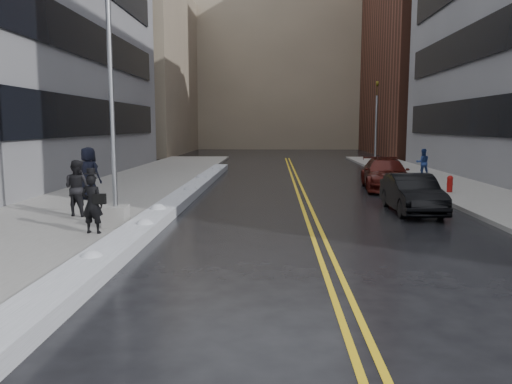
# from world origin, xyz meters

# --- Properties ---
(ground) EXTENTS (160.00, 160.00, 0.00)m
(ground) POSITION_xyz_m (0.00, 0.00, 0.00)
(ground) COLOR black
(ground) RESTS_ON ground
(sidewalk_west) EXTENTS (5.50, 50.00, 0.15)m
(sidewalk_west) POSITION_xyz_m (-5.75, 10.00, 0.07)
(sidewalk_west) COLOR gray
(sidewalk_west) RESTS_ON ground
(sidewalk_east) EXTENTS (4.00, 50.00, 0.15)m
(sidewalk_east) POSITION_xyz_m (10.00, 10.00, 0.07)
(sidewalk_east) COLOR gray
(sidewalk_east) RESTS_ON ground
(lane_line_left) EXTENTS (0.12, 50.00, 0.01)m
(lane_line_left) POSITION_xyz_m (2.35, 10.00, 0.00)
(lane_line_left) COLOR gold
(lane_line_left) RESTS_ON ground
(lane_line_right) EXTENTS (0.12, 50.00, 0.01)m
(lane_line_right) POSITION_xyz_m (2.65, 10.00, 0.00)
(lane_line_right) COLOR gold
(lane_line_right) RESTS_ON ground
(snow_ridge) EXTENTS (0.90, 30.00, 0.34)m
(snow_ridge) POSITION_xyz_m (-2.45, 8.00, 0.17)
(snow_ridge) COLOR silver
(snow_ridge) RESTS_ON ground
(building_west_far) EXTENTS (14.00, 22.00, 18.00)m
(building_west_far) POSITION_xyz_m (-15.50, 44.00, 9.00)
(building_west_far) COLOR gray
(building_west_far) RESTS_ON ground
(building_east_far) EXTENTS (14.00, 20.00, 28.00)m
(building_east_far) POSITION_xyz_m (19.00, 42.00, 14.00)
(building_east_far) COLOR #562D21
(building_east_far) RESTS_ON ground
(building_far) EXTENTS (36.00, 16.00, 22.00)m
(building_far) POSITION_xyz_m (2.00, 60.00, 11.00)
(building_far) COLOR gray
(building_far) RESTS_ON ground
(lamppost) EXTENTS (0.65, 0.65, 7.62)m
(lamppost) POSITION_xyz_m (-3.30, 2.00, 2.53)
(lamppost) COLOR gray
(lamppost) RESTS_ON sidewalk_west
(fire_hydrant) EXTENTS (0.26, 0.26, 0.73)m
(fire_hydrant) POSITION_xyz_m (9.00, 10.00, 0.55)
(fire_hydrant) COLOR maroon
(fire_hydrant) RESTS_ON sidewalk_east
(traffic_signal) EXTENTS (0.16, 0.20, 6.00)m
(traffic_signal) POSITION_xyz_m (8.50, 24.00, 3.40)
(traffic_signal) COLOR gray
(traffic_signal) RESTS_ON sidewalk_east
(pedestrian_fedora) EXTENTS (0.62, 0.44, 1.61)m
(pedestrian_fedora) POSITION_xyz_m (-3.63, 1.07, 0.96)
(pedestrian_fedora) COLOR black
(pedestrian_fedora) RESTS_ON sidewalk_west
(pedestrian_b) EXTENTS (1.05, 0.92, 1.81)m
(pedestrian_b) POSITION_xyz_m (-5.07, 3.67, 1.06)
(pedestrian_b) COLOR black
(pedestrian_b) RESTS_ON sidewalk_west
(pedestrian_c) EXTENTS (1.17, 0.95, 2.07)m
(pedestrian_c) POSITION_xyz_m (-6.03, 7.26, 1.18)
(pedestrian_c) COLOR black
(pedestrian_c) RESTS_ON sidewalk_west
(pedestrian_east) EXTENTS (0.78, 0.61, 1.57)m
(pedestrian_east) POSITION_xyz_m (9.83, 16.96, 0.94)
(pedestrian_east) COLOR navy
(pedestrian_east) RESTS_ON sidewalk_east
(car_black) EXTENTS (1.44, 4.13, 1.36)m
(car_black) POSITION_xyz_m (6.14, 5.52, 0.68)
(car_black) COLOR black
(car_black) RESTS_ON ground
(car_maroon) EXTENTS (2.51, 5.24, 1.47)m
(car_maroon) POSITION_xyz_m (6.62, 12.00, 0.74)
(car_maroon) COLOR #3D0D09
(car_maroon) RESTS_ON ground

